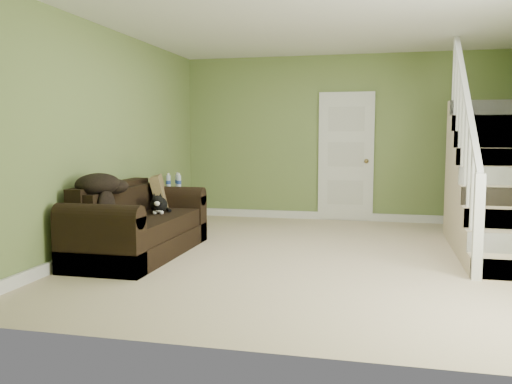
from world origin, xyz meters
The scene contains 15 objects.
floor centered at (0.00, 0.00, 0.00)m, with size 5.00×5.50×0.01m, color #C9B491.
ceiling centered at (0.00, 0.00, 2.60)m, with size 5.00×5.50×0.01m, color white.
wall_back centered at (0.00, 2.75, 1.30)m, with size 5.00×0.04×2.60m, color olive.
wall_front centered at (0.00, -2.75, 1.30)m, with size 5.00×0.04×2.60m, color olive.
wall_left centered at (-2.50, 0.00, 1.30)m, with size 0.04×5.50×2.60m, color olive.
baseboard_back centered at (0.00, 2.72, 0.06)m, with size 5.00×0.04×0.12m, color white.
baseboard_left centered at (-2.47, 0.00, 0.06)m, with size 0.04×5.50×0.12m, color white.
door centered at (0.10, 2.71, 1.01)m, with size 0.86×0.12×2.02m.
staircase centered at (1.99, 0.97, 0.64)m, with size 1.00×2.51×2.82m.
sofa centered at (-2.01, -0.36, 0.31)m, with size 0.89×2.05×0.81m.
side_table centered at (-2.24, 1.36, 0.30)m, with size 0.60×0.60×0.81m.
cat centered at (-1.88, -0.06, 0.54)m, with size 0.33×0.53×0.26m.
banana centered at (-1.92, -0.81, 0.47)m, with size 0.06×0.21×0.06m, color yellow.
throw_pillow centered at (-2.05, 0.39, 0.62)m, with size 0.12×0.46×0.46m, color #48351C.
throw_blanket centered at (-2.22, -0.82, 0.84)m, with size 0.42×0.56×0.23m, color black.
Camera 1 is at (0.68, -5.92, 1.35)m, focal length 38.00 mm.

